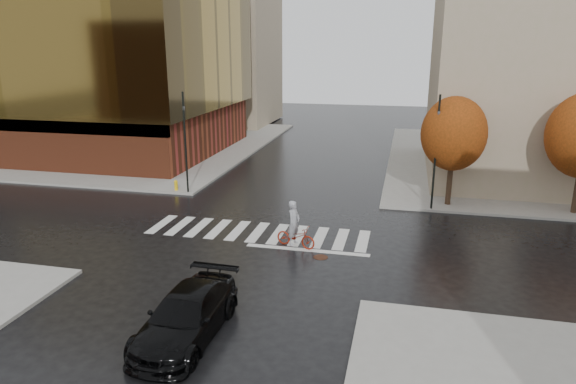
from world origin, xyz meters
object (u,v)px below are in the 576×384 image
(cyclist, at_px, (295,231))
(sedan, at_px, (186,316))
(traffic_light_nw, at_px, (185,137))
(traffic_light_ne, at_px, (436,146))
(fire_hydrant, at_px, (176,185))

(cyclist, bearing_deg, sedan, -175.72)
(traffic_light_nw, bearing_deg, cyclist, 42.46)
(cyclist, height_order, traffic_light_ne, traffic_light_ne)
(sedan, height_order, traffic_light_nw, traffic_light_nw)
(sedan, bearing_deg, traffic_light_ne, 63.26)
(sedan, distance_m, fire_hydrant, 17.96)
(fire_hydrant, bearing_deg, traffic_light_nw, -12.12)
(sedan, height_order, cyclist, cyclist)
(traffic_light_nw, bearing_deg, fire_hydrant, -110.02)
(sedan, relative_size, traffic_light_ne, 0.81)
(traffic_light_ne, distance_m, fire_hydrant, 16.74)
(traffic_light_nw, bearing_deg, traffic_light_ne, 82.10)
(sedan, distance_m, cyclist, 8.82)
(traffic_light_nw, relative_size, fire_hydrant, 9.38)
(sedan, distance_m, traffic_light_nw, 17.64)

